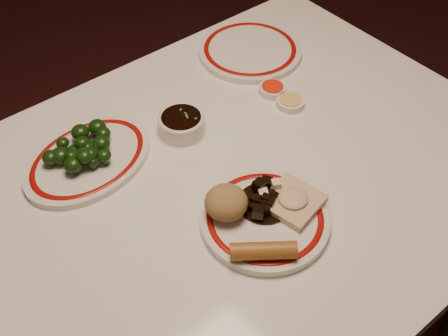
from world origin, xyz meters
The scene contains 12 objects.
dining_table centered at (0.00, 0.00, 0.66)m, with size 1.20×0.90×0.75m.
main_plate centered at (-0.03, -0.13, 0.76)m, with size 0.30×0.30×0.02m.
rice_mound centered at (-0.08, -0.08, 0.80)m, with size 0.08×0.08×0.06m, color #987848.
spring_roll centered at (-0.09, -0.19, 0.78)m, with size 0.03×0.03×0.12m, color #956024.
fried_wonton centered at (0.03, -0.14, 0.78)m, with size 0.12×0.12×0.03m.
stirfry_heap centered at (-0.01, -0.10, 0.78)m, with size 0.10×0.10×0.03m.
broccoli_plate centered at (-0.20, 0.21, 0.76)m, with size 0.32×0.29×0.02m.
broccoli_pile centered at (-0.21, 0.22, 0.79)m, with size 0.15×0.12×0.05m.
soy_bowl centered at (0.00, 0.17, 0.77)m, with size 0.10×0.10×0.04m.
sweet_sour_dish centered at (0.24, 0.14, 0.76)m, with size 0.06×0.06×0.02m.
mustard_dish centered at (0.24, 0.08, 0.76)m, with size 0.06×0.06×0.02m.
far_plate centered at (0.30, 0.29, 0.76)m, with size 0.31×0.31×0.02m.
Camera 1 is at (-0.49, -0.58, 1.58)m, focal length 45.00 mm.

